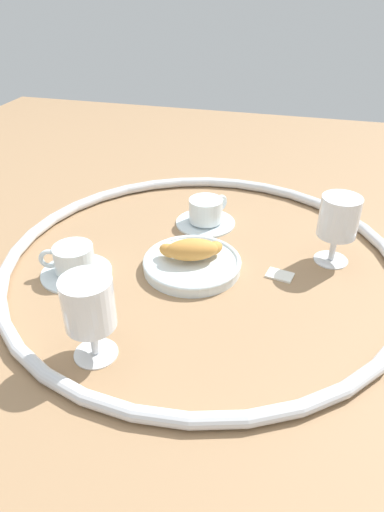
{
  "coord_description": "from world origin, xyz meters",
  "views": [
    {
      "loc": [
        0.18,
        -0.74,
        0.51
      ],
      "look_at": [
        -0.02,
        -0.02,
        0.03
      ],
      "focal_mm": 32.15,
      "sensor_mm": 36.0,
      "label": 1
    }
  ],
  "objects_px": {
    "pastry_plate": "(192,263)",
    "croissant_large": "(192,250)",
    "coffee_cup_near": "(206,213)",
    "juice_glass_right": "(89,306)",
    "juice_glass_left": "(338,220)",
    "sugar_packet": "(280,275)",
    "coffee_cup_far": "(74,262)"
  },
  "relations": [
    {
      "from": "sugar_packet",
      "to": "pastry_plate",
      "type": "bearing_deg",
      "value": -162.93
    },
    {
      "from": "croissant_large",
      "to": "juice_glass_right",
      "type": "xyz_separation_m",
      "value": [
        -0.08,
        -0.27,
        0.05
      ]
    },
    {
      "from": "croissant_large",
      "to": "juice_glass_left",
      "type": "bearing_deg",
      "value": 20.47
    },
    {
      "from": "coffee_cup_near",
      "to": "pastry_plate",
      "type": "bearing_deg",
      "value": -84.85
    },
    {
      "from": "pastry_plate",
      "to": "juice_glass_left",
      "type": "xyz_separation_m",
      "value": [
        0.26,
        0.1,
        0.08
      ]
    },
    {
      "from": "pastry_plate",
      "to": "sugar_packet",
      "type": "distance_m",
      "value": 0.17
    },
    {
      "from": "juice_glass_left",
      "to": "sugar_packet",
      "type": "bearing_deg",
      "value": -138.38
    },
    {
      "from": "coffee_cup_far",
      "to": "croissant_large",
      "type": "bearing_deg",
      "value": 20.04
    },
    {
      "from": "pastry_plate",
      "to": "juice_glass_right",
      "type": "relative_size",
      "value": 1.37
    },
    {
      "from": "coffee_cup_near",
      "to": "juice_glass_left",
      "type": "distance_m",
      "value": 0.3
    },
    {
      "from": "coffee_cup_near",
      "to": "juice_glass_right",
      "type": "xyz_separation_m",
      "value": [
        -0.07,
        -0.45,
        0.07
      ]
    },
    {
      "from": "pastry_plate",
      "to": "juice_glass_left",
      "type": "relative_size",
      "value": 1.37
    },
    {
      "from": "coffee_cup_far",
      "to": "sugar_packet",
      "type": "xyz_separation_m",
      "value": [
        0.38,
        0.09,
        -0.02
      ]
    },
    {
      "from": "croissant_large",
      "to": "coffee_cup_near",
      "type": "bearing_deg",
      "value": 94.89
    },
    {
      "from": "pastry_plate",
      "to": "sugar_packet",
      "type": "bearing_deg",
      "value": 6.17
    },
    {
      "from": "sugar_packet",
      "to": "juice_glass_right",
      "type": "bearing_deg",
      "value": -121.09
    },
    {
      "from": "croissant_large",
      "to": "coffee_cup_far",
      "type": "relative_size",
      "value": 0.95
    },
    {
      "from": "coffee_cup_far",
      "to": "juice_glass_right",
      "type": "bearing_deg",
      "value": -55.36
    },
    {
      "from": "pastry_plate",
      "to": "croissant_large",
      "type": "height_order",
      "value": "croissant_large"
    },
    {
      "from": "pastry_plate",
      "to": "croissant_large",
      "type": "relative_size",
      "value": 1.5
    },
    {
      "from": "coffee_cup_far",
      "to": "juice_glass_left",
      "type": "distance_m",
      "value": 0.51
    },
    {
      "from": "coffee_cup_far",
      "to": "sugar_packet",
      "type": "relative_size",
      "value": 2.72
    },
    {
      "from": "croissant_large",
      "to": "juice_glass_left",
      "type": "height_order",
      "value": "juice_glass_left"
    },
    {
      "from": "coffee_cup_near",
      "to": "sugar_packet",
      "type": "bearing_deg",
      "value": -42.2
    },
    {
      "from": "coffee_cup_near",
      "to": "juice_glass_right",
      "type": "distance_m",
      "value": 0.46
    },
    {
      "from": "pastry_plate",
      "to": "coffee_cup_near",
      "type": "distance_m",
      "value": 0.19
    },
    {
      "from": "coffee_cup_far",
      "to": "sugar_packet",
      "type": "height_order",
      "value": "coffee_cup_far"
    },
    {
      "from": "juice_glass_left",
      "to": "sugar_packet",
      "type": "xyz_separation_m",
      "value": [
        -0.09,
        -0.08,
        -0.09
      ]
    },
    {
      "from": "coffee_cup_near",
      "to": "juice_glass_right",
      "type": "bearing_deg",
      "value": -98.37
    },
    {
      "from": "juice_glass_right",
      "to": "juice_glass_left",
      "type": "bearing_deg",
      "value": 46.42
    },
    {
      "from": "croissant_large",
      "to": "sugar_packet",
      "type": "distance_m",
      "value": 0.18
    },
    {
      "from": "coffee_cup_near",
      "to": "sugar_packet",
      "type": "distance_m",
      "value": 0.25
    }
  ]
}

